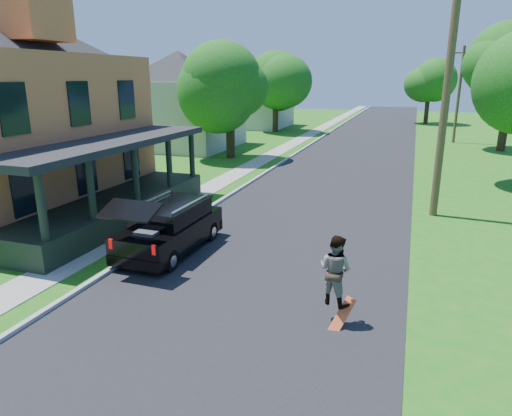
% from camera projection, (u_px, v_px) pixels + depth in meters
% --- Properties ---
extents(ground, '(140.00, 140.00, 0.00)m').
position_uv_depth(ground, '(215.00, 329.00, 10.06)').
color(ground, '#166414').
rests_on(ground, ground).
extents(street, '(8.00, 120.00, 0.02)m').
position_uv_depth(street, '(346.00, 166.00, 28.23)').
color(street, black).
rests_on(street, ground).
extents(curb, '(0.15, 120.00, 0.12)m').
position_uv_depth(curb, '(283.00, 162.00, 29.49)').
color(curb, '#969691').
rests_on(curb, ground).
extents(sidewalk, '(1.30, 120.00, 0.03)m').
position_uv_depth(sidewalk, '(260.00, 161.00, 29.98)').
color(sidewalk, gray).
rests_on(sidewalk, ground).
extents(front_walk, '(6.50, 1.20, 0.03)m').
position_uv_depth(front_walk, '(60.00, 214.00, 18.48)').
color(front_walk, gray).
rests_on(front_walk, ground).
extents(neighbor_house_mid, '(12.78, 12.78, 8.30)m').
position_uv_depth(neighbor_house_mid, '(179.00, 92.00, 34.91)').
color(neighbor_house_mid, '#AAA497').
rests_on(neighbor_house_mid, ground).
extents(neighbor_house_far, '(12.78, 12.78, 8.30)m').
position_uv_depth(neighbor_house_far, '(250.00, 87.00, 49.45)').
color(neighbor_house_far, '#AAA497').
rests_on(neighbor_house_far, ground).
extents(black_suv, '(1.79, 4.52, 2.10)m').
position_uv_depth(black_suv, '(170.00, 227.00, 14.31)').
color(black_suv, black).
rests_on(black_suv, ground).
extents(skateboarder, '(0.96, 0.87, 1.61)m').
position_uv_depth(skateboarder, '(335.00, 270.00, 10.06)').
color(skateboarder, black).
rests_on(skateboarder, ground).
extents(skateboard, '(0.54, 0.64, 0.72)m').
position_uv_depth(skateboard, '(342.00, 316.00, 10.10)').
color(skateboard, '#C83F11').
rests_on(skateboard, ground).
extents(tree_left_mid, '(5.41, 5.33, 7.90)m').
position_uv_depth(tree_left_mid, '(229.00, 79.00, 29.84)').
color(tree_left_mid, black).
rests_on(tree_left_mid, ground).
extents(tree_left_far, '(6.66, 6.42, 8.35)m').
position_uv_depth(tree_left_far, '(275.00, 77.00, 44.36)').
color(tree_left_far, black).
rests_on(tree_left_far, ground).
extents(tree_right_far, '(4.99, 4.81, 7.45)m').
position_uv_depth(tree_right_far, '(429.00, 80.00, 52.23)').
color(tree_right_far, black).
rests_on(tree_right_far, ground).
extents(utility_pole_near, '(1.80, 0.48, 11.07)m').
position_uv_depth(utility_pole_near, '(449.00, 67.00, 16.75)').
color(utility_pole_near, '#473821').
rests_on(utility_pole_near, ground).
extents(utility_pole_far, '(1.42, 0.47, 7.72)m').
position_uv_depth(utility_pole_far, '(459.00, 94.00, 37.24)').
color(utility_pole_far, '#473821').
rests_on(utility_pole_far, ground).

